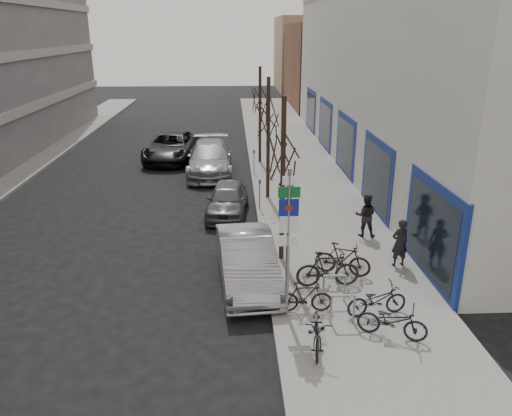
{
  "coord_description": "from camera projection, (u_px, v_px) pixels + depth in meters",
  "views": [
    {
      "loc": [
        1.02,
        -11.64,
        7.36
      ],
      "look_at": [
        1.74,
        3.33,
        2.0
      ],
      "focal_mm": 35.0,
      "sensor_mm": 36.0,
      "label": 1
    }
  ],
  "objects": [
    {
      "name": "bike_mid_inner",
      "position": [
        328.0,
        269.0,
        14.69
      ],
      "size": [
        1.92,
        0.61,
        1.16
      ],
      "primitive_type": "imported",
      "rotation": [
        0.0,
        0.0,
        1.59
      ],
      "color": "black",
      "rests_on": "sidewalk_east"
    },
    {
      "name": "bike_near_left",
      "position": [
        318.0,
        327.0,
        11.86
      ],
      "size": [
        0.78,
        1.82,
        1.08
      ],
      "primitive_type": "imported",
      "rotation": [
        0.0,
        0.0,
        -0.14
      ],
      "color": "black",
      "rests_on": "sidewalk_east"
    },
    {
      "name": "tree_near",
      "position": [
        283.0,
        142.0,
        15.41
      ],
      "size": [
        1.8,
        1.8,
        5.5
      ],
      "color": "black",
      "rests_on": "ground"
    },
    {
      "name": "tree_mid",
      "position": [
        268.0,
        110.0,
        21.52
      ],
      "size": [
        1.8,
        1.8,
        5.5
      ],
      "color": "black",
      "rests_on": "ground"
    },
    {
      "name": "ground",
      "position": [
        197.0,
        321.0,
        13.38
      ],
      "size": [
        120.0,
        120.0,
        0.0
      ],
      "primitive_type": "plane",
      "color": "black",
      "rests_on": "ground"
    },
    {
      "name": "meter_mid",
      "position": [
        260.0,
        191.0,
        21.17
      ],
      "size": [
        0.1,
        0.08,
        1.27
      ],
      "color": "gray",
      "rests_on": "sidewalk_east"
    },
    {
      "name": "parked_car_mid",
      "position": [
        228.0,
        199.0,
        20.9
      ],
      "size": [
        1.97,
        4.08,
        1.34
      ],
      "primitive_type": "imported",
      "rotation": [
        0.0,
        0.0,
        -0.1
      ],
      "color": "#4B4C50",
      "rests_on": "ground"
    },
    {
      "name": "tree_far",
      "position": [
        260.0,
        92.0,
        27.64
      ],
      "size": [
        1.8,
        1.8,
        5.5
      ],
      "color": "black",
      "rests_on": "ground"
    },
    {
      "name": "parked_car_back",
      "position": [
        210.0,
        158.0,
        26.84
      ],
      "size": [
        2.45,
        5.85,
        1.69
      ],
      "primitive_type": "imported",
      "rotation": [
        0.0,
        0.0,
        0.01
      ],
      "color": "#939397",
      "rests_on": "ground"
    },
    {
      "name": "pedestrian_far",
      "position": [
        366.0,
        215.0,
        18.26
      ],
      "size": [
        0.68,
        0.54,
        1.62
      ],
      "primitive_type": "imported",
      "rotation": [
        0.0,
        0.0,
        2.9
      ],
      "color": "black",
      "rests_on": "sidewalk_east"
    },
    {
      "name": "bike_rack",
      "position": [
        334.0,
        285.0,
        13.9
      ],
      "size": [
        0.66,
        2.26,
        0.83
      ],
      "color": "gray",
      "rests_on": "sidewalk_east"
    },
    {
      "name": "bike_near_right",
      "position": [
        305.0,
        297.0,
        13.39
      ],
      "size": [
        1.5,
        0.48,
        0.91
      ],
      "primitive_type": "imported",
      "rotation": [
        0.0,
        0.0,
        1.55
      ],
      "color": "black",
      "rests_on": "sidewalk_east"
    },
    {
      "name": "lane_car",
      "position": [
        171.0,
        146.0,
        29.75
      ],
      "size": [
        3.17,
        6.02,
        1.62
      ],
      "primitive_type": "imported",
      "rotation": [
        0.0,
        0.0,
        -0.09
      ],
      "color": "black",
      "rests_on": "ground"
    },
    {
      "name": "pedestrian_near",
      "position": [
        400.0,
        243.0,
        15.94
      ],
      "size": [
        0.65,
        0.5,
        1.59
      ],
      "primitive_type": "imported",
      "rotation": [
        0.0,
        0.0,
        3.36
      ],
      "color": "black",
      "rests_on": "sidewalk_east"
    },
    {
      "name": "brick_building_far",
      "position": [
        350.0,
        65.0,
        50.25
      ],
      "size": [
        12.0,
        14.0,
        8.0
      ],
      "primitive_type": "cube",
      "color": "brown",
      "rests_on": "ground"
    },
    {
      "name": "meter_front",
      "position": [
        269.0,
        243.0,
        15.99
      ],
      "size": [
        0.1,
        0.08,
        1.27
      ],
      "color": "gray",
      "rests_on": "sidewalk_east"
    },
    {
      "name": "highway_sign_pole",
      "position": [
        288.0,
        235.0,
        12.65
      ],
      "size": [
        0.55,
        0.1,
        4.2
      ],
      "color": "gray",
      "rests_on": "ground"
    },
    {
      "name": "sidewalk_east",
      "position": [
        309.0,
        198.0,
        22.97
      ],
      "size": [
        5.0,
        70.0,
        0.15
      ],
      "primitive_type": "cube",
      "color": "slate",
      "rests_on": "ground"
    },
    {
      "name": "tan_building_far",
      "position": [
        328.0,
        54.0,
        64.21
      ],
      "size": [
        13.0,
        12.0,
        9.0
      ],
      "primitive_type": "cube",
      "color": "#937A5B",
      "rests_on": "ground"
    },
    {
      "name": "parked_car_front",
      "position": [
        247.0,
        260.0,
        15.15
      ],
      "size": [
        2.03,
        4.77,
        1.53
      ],
      "primitive_type": "imported",
      "rotation": [
        0.0,
        0.0,
        0.09
      ],
      "color": "#96969A",
      "rests_on": "ground"
    },
    {
      "name": "meter_back",
      "position": [
        254.0,
        159.0,
        26.34
      ],
      "size": [
        0.1,
        0.08,
        1.27
      ],
      "color": "gray",
      "rests_on": "sidewalk_east"
    },
    {
      "name": "bike_far_curb",
      "position": [
        393.0,
        318.0,
        12.26
      ],
      "size": [
        1.79,
        1.14,
        1.05
      ],
      "primitive_type": "imported",
      "rotation": [
        0.0,
        0.0,
        1.18
      ],
      "color": "black",
      "rests_on": "sidewalk_east"
    },
    {
      "name": "bike_far_inner",
      "position": [
        343.0,
        259.0,
        15.43
      ],
      "size": [
        1.83,
        1.14,
        1.07
      ],
      "primitive_type": "imported",
      "rotation": [
        0.0,
        0.0,
        1.19
      ],
      "color": "black",
      "rests_on": "sidewalk_east"
    },
    {
      "name": "bike_mid_curb",
      "position": [
        377.0,
        298.0,
        13.24
      ],
      "size": [
        1.74,
        0.79,
        1.02
      ],
      "primitive_type": "imported",
      "rotation": [
        0.0,
        0.0,
        1.74
      ],
      "color": "black",
      "rests_on": "sidewalk_east"
    }
  ]
}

